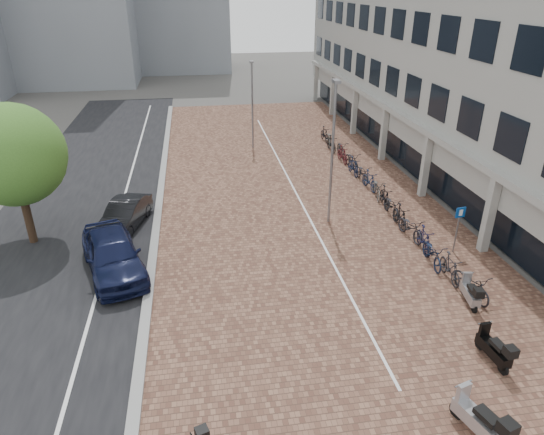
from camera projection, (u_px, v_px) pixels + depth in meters
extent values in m
plane|color=#474442|center=(301.00, 332.00, 15.91)|extent=(140.00, 140.00, 0.00)
cube|color=brown|center=(290.00, 189.00, 26.84)|extent=(14.50, 42.00, 0.04)
cube|color=black|center=(84.00, 202.00, 25.27)|extent=(8.00, 50.00, 0.03)
cube|color=gray|center=(160.00, 196.00, 25.80)|extent=(0.35, 42.00, 0.14)
cube|color=white|center=(124.00, 199.00, 25.55)|extent=(0.12, 44.00, 0.00)
cube|color=white|center=(294.00, 189.00, 26.86)|extent=(0.10, 30.00, 0.00)
cube|color=#989893|center=(464.00, 18.00, 28.25)|extent=(8.00, 40.00, 13.00)
cube|color=black|center=(396.00, 134.00, 30.74)|extent=(0.15, 38.00, 3.20)
cube|color=#989893|center=(396.00, 106.00, 29.94)|extent=(1.60, 38.00, 0.30)
cube|color=#989893|center=(489.00, 215.00, 19.98)|extent=(0.35, 0.35, 3.40)
cube|color=#989893|center=(425.00, 166.00, 25.30)|extent=(0.35, 0.35, 3.40)
cube|color=#989893|center=(384.00, 134.00, 30.63)|extent=(0.35, 0.35, 3.40)
cube|color=#989893|center=(354.00, 112.00, 35.95)|extent=(0.35, 0.35, 3.40)
cube|color=#989893|center=(333.00, 95.00, 41.27)|extent=(0.35, 0.35, 3.40)
cube|color=#989893|center=(316.00, 82.00, 46.60)|extent=(0.35, 0.35, 3.40)
imported|color=black|center=(113.00, 254.00, 18.80)|extent=(3.35, 5.29, 1.68)
imported|color=black|center=(125.00, 215.00, 22.44)|extent=(2.35, 4.12, 1.28)
cylinder|color=slate|center=(456.00, 232.00, 20.16)|extent=(0.07, 0.07, 1.94)
cube|color=navy|center=(461.00, 212.00, 19.73)|extent=(0.44, 0.11, 0.44)
cylinder|color=slate|center=(332.00, 156.00, 21.76)|extent=(0.12, 0.12, 6.62)
cylinder|color=gray|center=(252.00, 106.00, 32.36)|extent=(0.12, 0.12, 5.76)
cylinder|color=#382619|center=(27.00, 214.00, 20.84)|extent=(0.35, 0.35, 2.69)
sphere|color=#396522|center=(13.00, 155.00, 19.66)|extent=(4.22, 4.22, 4.22)
sphere|color=#396522|center=(32.00, 163.00, 20.50)|extent=(2.69, 2.69, 2.69)
imported|color=black|center=(472.00, 284.00, 17.51)|extent=(0.94, 2.05, 1.04)
imported|color=#222228|center=(450.00, 268.00, 18.49)|extent=(0.61, 1.78, 1.05)
imported|color=black|center=(433.00, 253.00, 19.49)|extent=(0.88, 2.03, 1.04)
imported|color=#121433|center=(424.00, 239.00, 20.53)|extent=(0.69, 1.79, 1.05)
imported|color=black|center=(410.00, 227.00, 21.54)|extent=(0.91, 2.04, 1.04)
imported|color=black|center=(401.00, 216.00, 22.56)|extent=(0.65, 1.78, 1.05)
imported|color=black|center=(392.00, 206.00, 23.59)|extent=(0.76, 2.00, 1.04)
imported|color=black|center=(385.00, 197.00, 24.62)|extent=(0.69, 1.79, 1.05)
imported|color=#4E4B47|center=(377.00, 188.00, 25.64)|extent=(1.04, 2.07, 1.04)
imported|color=#15213C|center=(369.00, 180.00, 26.66)|extent=(0.67, 1.79, 1.05)
imported|color=black|center=(363.00, 173.00, 27.68)|extent=(0.70, 1.98, 1.04)
imported|color=black|center=(353.00, 166.00, 28.67)|extent=(0.53, 1.76, 1.05)
imported|color=black|center=(352.00, 160.00, 29.74)|extent=(0.84, 2.02, 1.04)
imported|color=#411117|center=(342.00, 154.00, 30.72)|extent=(0.59, 1.77, 1.05)
imported|color=black|center=(341.00, 149.00, 31.78)|extent=(0.82, 2.02, 1.04)
imported|color=black|center=(331.00, 144.00, 32.75)|extent=(0.59, 1.77, 1.05)
imported|color=#5F5D57|center=(329.00, 139.00, 33.79)|extent=(1.11, 2.08, 1.04)
imported|color=black|center=(325.00, 134.00, 34.80)|extent=(0.56, 1.77, 1.05)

